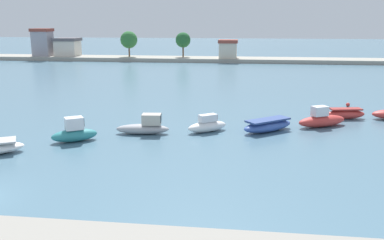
# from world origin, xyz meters

# --- Properties ---
(moored_boat_2) EXTENTS (3.70, 3.05, 1.91)m
(moored_boat_2) POSITION_xyz_m (1.24, 11.39, 0.69)
(moored_boat_2) COLOR teal
(moored_boat_2) RESTS_ON ground
(moored_boat_3) EXTENTS (4.48, 1.74, 1.68)m
(moored_boat_3) POSITION_xyz_m (6.12, 14.22, 0.60)
(moored_boat_3) COLOR #9E9EA3
(moored_boat_3) RESTS_ON ground
(moored_boat_4) EXTENTS (3.68, 3.22, 1.47)m
(moored_boat_4) POSITION_xyz_m (11.17, 15.60, 0.54)
(moored_boat_4) COLOR white
(moored_boat_4) RESTS_ON ground
(moored_boat_5) EXTENTS (4.87, 4.39, 1.06)m
(moored_boat_5) POSITION_xyz_m (16.23, 16.36, 0.51)
(moored_boat_5) COLOR #3856A8
(moored_boat_5) RESTS_ON ground
(moored_boat_6) EXTENTS (4.86, 3.52, 1.85)m
(moored_boat_6) POSITION_xyz_m (21.01, 18.61, 0.62)
(moored_boat_6) COLOR #C63833
(moored_boat_6) RESTS_ON ground
(moored_boat_7) EXTENTS (3.85, 1.82, 1.01)m
(moored_boat_7) POSITION_xyz_m (23.79, 22.01, 0.49)
(moored_boat_7) COLOR #C63833
(moored_boat_7) RESTS_ON ground
(mooring_buoy_4) EXTENTS (0.42, 0.42, 0.42)m
(mooring_buoy_4) POSITION_xyz_m (25.37, 28.08, 0.21)
(mooring_buoy_4) COLOR red
(mooring_buoy_4) RESTS_ON ground
(distant_shoreline) EXTENTS (137.42, 7.67, 7.60)m
(distant_shoreline) POSITION_xyz_m (6.80, 77.29, 2.12)
(distant_shoreline) COLOR #9E998C
(distant_shoreline) RESTS_ON ground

